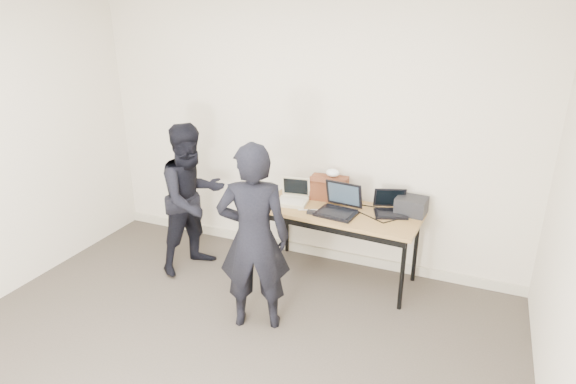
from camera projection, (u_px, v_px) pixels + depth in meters
The scene contains 13 objects.
room at pixel (169, 217), 2.85m from camera, with size 4.60×4.60×2.80m.
desk at pixel (339, 216), 4.55m from camera, with size 1.54×0.75×0.72m.
laptop_beige at pixel (293, 198), 4.70m from camera, with size 0.32×0.31×0.23m.
laptop_center at pixel (339, 206), 4.46m from camera, with size 0.39×0.38×0.27m.
laptop_right at pixel (390, 208), 4.46m from camera, with size 0.37×0.36×0.22m.
leather_satchel at pixel (329, 188), 4.74m from camera, with size 0.37×0.19×0.25m.
tissue at pixel (333, 173), 4.68m from camera, with size 0.13×0.10×0.08m, color white.
equipment_box at pixel (411, 206), 4.44m from camera, with size 0.27×0.23×0.16m, color black.
power_brick at pixel (311, 212), 4.45m from camera, with size 0.08×0.05×0.03m, color black.
cables at pixel (355, 213), 4.46m from camera, with size 0.98×0.41×0.01m.
person_typist at pixel (254, 238), 3.82m from camera, with size 0.58×0.38×1.59m, color black.
person_observer at pixel (193, 198), 4.73m from camera, with size 0.73×0.57×1.50m, color black.
baseboard at pixel (302, 248), 5.25m from camera, with size 4.50×0.03×0.10m, color beige.
Camera 1 is at (1.66, -2.13, 2.52)m, focal length 30.00 mm.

